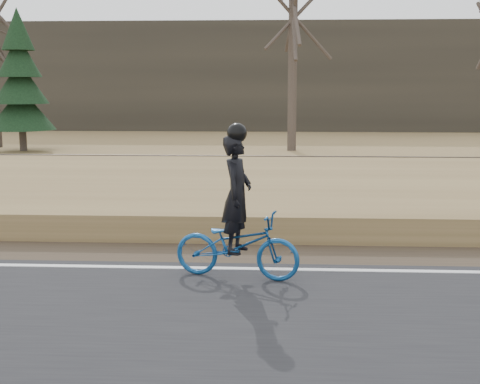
{
  "coord_description": "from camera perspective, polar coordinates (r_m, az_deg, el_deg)",
  "views": [
    {
      "loc": [
        6.43,
        -8.81,
        2.62
      ],
      "look_at": [
        5.92,
        0.5,
        1.1
      ],
      "focal_mm": 50.0,
      "sensor_mm": 36.0,
      "label": 1
    }
  ],
  "objects": [
    {
      "name": "ballast",
      "position": [
        18.16,
        -17.65,
        1.23
      ],
      "size": [
        120.0,
        3.0,
        0.45
      ],
      "primitive_type": "cube",
      "color": "slate",
      "rests_on": "ground"
    },
    {
      "name": "railroad",
      "position": [
        18.12,
        -17.69,
        2.18
      ],
      "size": [
        120.0,
        2.4,
        0.29
      ],
      "color": "black",
      "rests_on": "ballast"
    },
    {
      "name": "treeline_backdrop",
      "position": [
        39.34,
        -6.37,
        9.73
      ],
      "size": [
        120.0,
        4.0,
        6.0
      ],
      "primitive_type": "cube",
      "color": "#383328",
      "rests_on": "ground"
    },
    {
      "name": "cyclist",
      "position": [
        8.82,
        -0.25,
        -3.26
      ],
      "size": [
        1.78,
        0.95,
        2.06
      ],
      "rotation": [
        0.0,
        0.0,
        1.35
      ],
      "color": "navy",
      "rests_on": "road"
    },
    {
      "name": "bare_tree_center",
      "position": [
        26.51,
        4.53,
        12.92
      ],
      "size": [
        0.36,
        0.36,
        8.67
      ],
      "primitive_type": "cylinder",
      "color": "#4E4239",
      "rests_on": "ground"
    },
    {
      "name": "conifer",
      "position": [
        27.58,
        -18.25,
        8.75
      ],
      "size": [
        2.6,
        2.6,
        5.51
      ],
      "color": "#4E4239",
      "rests_on": "ground"
    }
  ]
}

